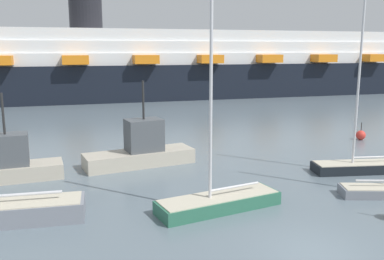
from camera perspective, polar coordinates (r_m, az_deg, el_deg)
ground_plane at (r=16.65m, az=16.19°, el=-15.82°), size 600.00×600.00×0.00m
sailboat_2 at (r=27.44m, az=21.96°, el=-4.41°), size 5.84×2.76×10.42m
sailboat_3 at (r=19.77m, az=3.67°, el=-9.47°), size 6.17×2.63×10.60m
fishing_boat_0 at (r=27.06m, az=-7.01°, el=-2.73°), size 7.24×2.98×5.45m
fishing_boat_1 at (r=26.02m, az=-24.46°, el=-4.38°), size 6.73×2.20×5.03m
channel_buoy_0 at (r=37.15m, az=22.14°, el=-0.65°), size 0.79×0.79×1.46m
cruise_ship at (r=67.32m, az=0.48°, el=8.76°), size 94.29×17.94×14.92m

